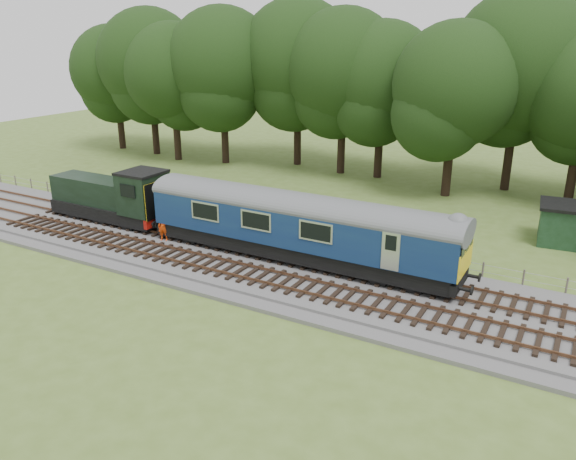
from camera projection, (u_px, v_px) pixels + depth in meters
The scene contains 10 objects.
ground at pixel (245, 265), 31.46m from camera, with size 120.00×120.00×0.00m, color #506A27.
ballast at pixel (245, 262), 31.40m from camera, with size 70.00×7.00×0.35m, color #4C4C4F.
track_north at pixel (258, 250), 32.47m from camera, with size 67.20×2.40×0.21m.
track_south at pixel (228, 268), 30.01m from camera, with size 67.20×2.40×0.21m.
fence at pixel (285, 240), 35.16m from camera, with size 64.00×0.12×1.00m, color #6B6054, non-canonical shape.
tree_line at pixel (383, 180), 49.53m from camera, with size 70.00×8.00×18.00m, color black, non-canonical shape.
dmu_railcar at pixel (298, 221), 30.53m from camera, with size 18.05×2.86×3.88m.
shunter_loco at pixel (113, 198), 37.18m from camera, with size 8.92×2.60×3.38m.
worker at pixel (163, 226), 33.93m from camera, with size 0.65×0.43×1.79m, color #FD470D.
shed at pixel (565, 224), 34.28m from camera, with size 3.35×3.35×2.51m.
Camera 1 is at (16.34, -24.08, 12.37)m, focal length 35.00 mm.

